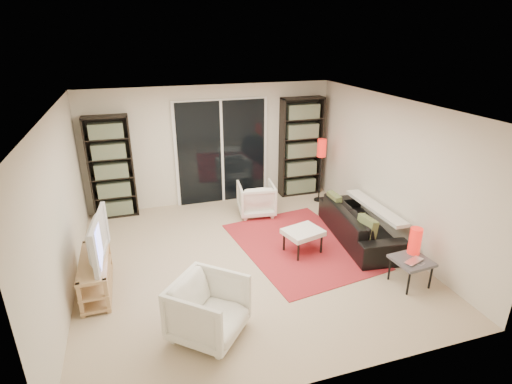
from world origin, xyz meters
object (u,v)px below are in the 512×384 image
bookshelf_right (301,147)px  armchair_back (256,199)px  armchair_front (209,309)px  ottoman (303,233)px  bookshelf_left (111,168)px  tv_stand (96,274)px  floor_lamp (321,155)px  sofa (360,224)px  side_table (412,262)px

bookshelf_right → armchair_back: bookshelf_right is taller
armchair_front → ottoman: armchair_front is taller
ottoman → bookshelf_left: bearing=140.3°
tv_stand → ottoman: size_ratio=1.70×
armchair_back → floor_lamp: bearing=-163.4°
sofa → floor_lamp: bearing=3.9°
tv_stand → armchair_front: size_ratio=1.47×
bookshelf_left → sofa: bearing=-29.6°
tv_stand → armchair_front: 1.85m
sofa → ottoman: 1.12m
tv_stand → floor_lamp: size_ratio=0.87×
armchair_front → armchair_back: bearing=14.2°
tv_stand → sofa: 4.24m
tv_stand → bookshelf_right: bearing=31.4°
sofa → ottoman: size_ratio=2.92×
floor_lamp → bookshelf_right: bearing=113.9°
ottoman → floor_lamp: bearing=57.4°
sofa → ottoman: bearing=103.0°
bookshelf_left → tv_stand: (-0.24, -2.50, -0.71)m
armchair_back → floor_lamp: 1.64m
ottoman → side_table: size_ratio=1.32×
tv_stand → armchair_front: armchair_front is taller
armchair_back → ottoman: 1.66m
bookshelf_left → tv_stand: size_ratio=1.69×
bookshelf_left → side_table: 5.43m
bookshelf_right → ottoman: (-0.97, -2.39, -0.70)m
sofa → armchair_back: armchair_back is taller
side_table → tv_stand: bearing=164.6°
sofa → side_table: bearing=-174.3°
bookshelf_left → floor_lamp: bearing=-7.2°
bookshelf_right → armchair_front: bearing=-126.2°
sofa → floor_lamp: floor_lamp is taller
sofa → armchair_back: (-1.38, 1.51, 0.03)m
sofa → armchair_back: bearing=49.2°
side_table → floor_lamp: 3.22m
side_table → armchair_front: bearing=-177.1°
bookshelf_right → tv_stand: bearing=-148.6°
bookshelf_left → tv_stand: bookshelf_left is taller
side_table → sofa: bearing=88.9°
armchair_back → armchair_front: armchair_front is taller
armchair_back → armchair_front: 3.42m
ottoman → armchair_back: bearing=99.4°
bookshelf_right → side_table: size_ratio=4.06×
armchair_front → bookshelf_left: bearing=56.6°
armchair_back → floor_lamp: (1.47, 0.24, 0.69)m
sofa → armchair_front: size_ratio=2.53×
sofa → floor_lamp: (0.09, 1.75, 0.72)m
sofa → side_table: 1.39m
ottoman → side_table: bearing=-49.5°
sofa → floor_lamp: 1.90m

